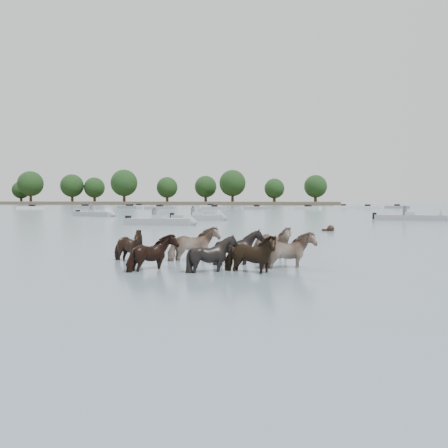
# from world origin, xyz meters

# --- Properties ---
(ground) EXTENTS (400.00, 400.00, 0.00)m
(ground) POSITION_xyz_m (0.00, 0.00, 0.00)
(ground) COLOR slate
(ground) RESTS_ON ground
(shoreline) EXTENTS (160.00, 30.00, 1.00)m
(shoreline) POSITION_xyz_m (-70.00, 150.00, 0.50)
(shoreline) COLOR #4C4233
(shoreline) RESTS_ON ground
(pony_herd) EXTENTS (6.34, 4.37, 1.29)m
(pony_herd) POSITION_xyz_m (0.54, 1.57, 0.36)
(pony_herd) COLOR black
(pony_herd) RESTS_ON ground
(swimming_pony) EXTENTS (0.72, 0.44, 0.44)m
(swimming_pony) POSITION_xyz_m (3.92, 16.81, 0.10)
(swimming_pony) COLOR black
(swimming_pony) RESTS_ON ground
(motorboat_a) EXTENTS (5.11, 2.41, 1.92)m
(motorboat_a) POSITION_xyz_m (-6.28, 28.58, 0.23)
(motorboat_a) COLOR gray
(motorboat_a) RESTS_ON ground
(motorboat_b) EXTENTS (5.43, 1.66, 1.92)m
(motorboat_b) POSITION_xyz_m (-7.10, 20.98, 0.23)
(motorboat_b) COLOR gray
(motorboat_b) RESTS_ON ground
(motorboat_c) EXTENTS (6.53, 2.41, 1.92)m
(motorboat_c) POSITION_xyz_m (11.88, 32.21, 0.22)
(motorboat_c) COLOR gray
(motorboat_c) RESTS_ON ground
(motorboat_f) EXTENTS (5.58, 2.99, 1.92)m
(motorboat_f) POSITION_xyz_m (-19.74, 36.00, 0.23)
(motorboat_f) COLOR gray
(motorboat_f) RESTS_ON ground
(distant_flotilla) EXTENTS (102.66, 27.82, 0.93)m
(distant_flotilla) POSITION_xyz_m (-0.74, 77.92, 0.26)
(distant_flotilla) COLOR silver
(distant_flotilla) RESTS_ON ground
(treeline) EXTENTS (153.29, 21.73, 12.55)m
(treeline) POSITION_xyz_m (-74.72, 150.22, 6.89)
(treeline) COLOR #382619
(treeline) RESTS_ON ground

